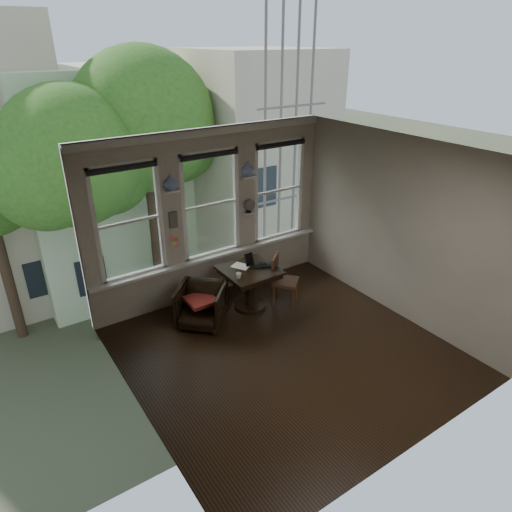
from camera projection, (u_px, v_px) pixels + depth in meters
ground at (286, 351)px, 6.92m from camera, size 4.50×4.50×0.00m
ceiling at (293, 155)px, 5.62m from camera, size 4.50×4.50×0.00m
wall_back at (210, 215)px, 7.95m from camera, size 4.50×0.00×4.50m
wall_front at (425, 347)px, 4.59m from camera, size 4.50×0.00×4.50m
wall_left at (131, 313)px, 5.14m from camera, size 0.00×4.50×4.50m
wall_right at (399, 229)px, 7.40m from camera, size 0.00×4.50×4.50m
window_left at (128, 222)px, 7.14m from camera, size 1.10×0.12×1.90m
window_center at (209, 204)px, 7.87m from camera, size 1.10×0.12×1.90m
window_right at (277, 190)px, 8.59m from camera, size 1.10×0.12×1.90m
shelf_left at (171, 191)px, 7.25m from camera, size 0.26×0.16×0.03m
shelf_right at (248, 177)px, 7.98m from camera, size 0.26×0.16×0.03m
intercom at (173, 220)px, 7.49m from camera, size 0.14×0.06×0.28m
sticky_notes at (175, 239)px, 7.65m from camera, size 0.16×0.01×0.24m
desk_fan at (249, 208)px, 8.21m from camera, size 0.20×0.20×0.24m
vase_left at (171, 182)px, 7.19m from camera, size 0.24×0.24×0.25m
vase_right at (248, 169)px, 7.92m from camera, size 0.24×0.24×0.25m
table at (250, 288)px, 7.91m from camera, size 0.90×0.90×0.75m
armchair_left at (201, 305)px, 7.46m from camera, size 1.06×1.06×0.69m
cushion_red at (201, 300)px, 7.41m from camera, size 0.45×0.45×0.06m
side_chair_right at (285, 281)px, 7.96m from camera, size 0.59×0.59×0.92m
laptop at (261, 267)px, 7.78m from camera, size 0.41×0.34×0.03m
mug at (239, 276)px, 7.44m from camera, size 0.12×0.12×0.09m
drinking_glass at (263, 265)px, 7.79m from camera, size 0.15×0.15×0.09m
tablet at (249, 259)px, 7.83m from camera, size 0.16×0.09×0.22m
papers at (241, 266)px, 7.84m from camera, size 0.33×0.37×0.00m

